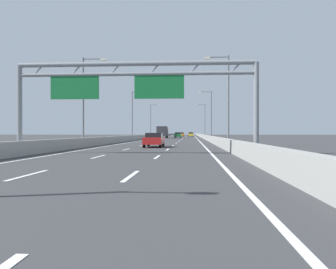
# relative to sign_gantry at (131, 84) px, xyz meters

# --- Properties ---
(ground_plane) EXTENTS (260.00, 260.00, 0.00)m
(ground_plane) POSITION_rel_sign_gantry_xyz_m (0.29, 75.75, -4.83)
(ground_plane) COLOR #38383A
(lane_dash_left_1) EXTENTS (0.16, 3.00, 0.01)m
(lane_dash_left_1) POSITION_rel_sign_gantry_xyz_m (-1.51, -11.75, -4.82)
(lane_dash_left_1) COLOR white
(lane_dash_left_1) RESTS_ON ground_plane
(lane_dash_left_2) EXTENTS (0.16, 3.00, 0.01)m
(lane_dash_left_2) POSITION_rel_sign_gantry_xyz_m (-1.51, -2.75, -4.82)
(lane_dash_left_2) COLOR white
(lane_dash_left_2) RESTS_ON ground_plane
(lane_dash_left_3) EXTENTS (0.16, 3.00, 0.01)m
(lane_dash_left_3) POSITION_rel_sign_gantry_xyz_m (-1.51, 6.25, -4.82)
(lane_dash_left_3) COLOR white
(lane_dash_left_3) RESTS_ON ground_plane
(lane_dash_left_4) EXTENTS (0.16, 3.00, 0.01)m
(lane_dash_left_4) POSITION_rel_sign_gantry_xyz_m (-1.51, 15.25, -4.82)
(lane_dash_left_4) COLOR white
(lane_dash_left_4) RESTS_ON ground_plane
(lane_dash_left_5) EXTENTS (0.16, 3.00, 0.01)m
(lane_dash_left_5) POSITION_rel_sign_gantry_xyz_m (-1.51, 24.25, -4.82)
(lane_dash_left_5) COLOR white
(lane_dash_left_5) RESTS_ON ground_plane
(lane_dash_left_6) EXTENTS (0.16, 3.00, 0.01)m
(lane_dash_left_6) POSITION_rel_sign_gantry_xyz_m (-1.51, 33.25, -4.82)
(lane_dash_left_6) COLOR white
(lane_dash_left_6) RESTS_ON ground_plane
(lane_dash_left_7) EXTENTS (0.16, 3.00, 0.01)m
(lane_dash_left_7) POSITION_rel_sign_gantry_xyz_m (-1.51, 42.25, -4.82)
(lane_dash_left_7) COLOR white
(lane_dash_left_7) RESTS_ON ground_plane
(lane_dash_left_8) EXTENTS (0.16, 3.00, 0.01)m
(lane_dash_left_8) POSITION_rel_sign_gantry_xyz_m (-1.51, 51.25, -4.82)
(lane_dash_left_8) COLOR white
(lane_dash_left_8) RESTS_ON ground_plane
(lane_dash_left_9) EXTENTS (0.16, 3.00, 0.01)m
(lane_dash_left_9) POSITION_rel_sign_gantry_xyz_m (-1.51, 60.25, -4.82)
(lane_dash_left_9) COLOR white
(lane_dash_left_9) RESTS_ON ground_plane
(lane_dash_left_10) EXTENTS (0.16, 3.00, 0.01)m
(lane_dash_left_10) POSITION_rel_sign_gantry_xyz_m (-1.51, 69.25, -4.82)
(lane_dash_left_10) COLOR white
(lane_dash_left_10) RESTS_ON ground_plane
(lane_dash_left_11) EXTENTS (0.16, 3.00, 0.01)m
(lane_dash_left_11) POSITION_rel_sign_gantry_xyz_m (-1.51, 78.25, -4.82)
(lane_dash_left_11) COLOR white
(lane_dash_left_11) RESTS_ON ground_plane
(lane_dash_left_12) EXTENTS (0.16, 3.00, 0.01)m
(lane_dash_left_12) POSITION_rel_sign_gantry_xyz_m (-1.51, 87.25, -4.82)
(lane_dash_left_12) COLOR white
(lane_dash_left_12) RESTS_ON ground_plane
(lane_dash_left_13) EXTENTS (0.16, 3.00, 0.01)m
(lane_dash_left_13) POSITION_rel_sign_gantry_xyz_m (-1.51, 96.25, -4.82)
(lane_dash_left_13) COLOR white
(lane_dash_left_13) RESTS_ON ground_plane
(lane_dash_left_14) EXTENTS (0.16, 3.00, 0.01)m
(lane_dash_left_14) POSITION_rel_sign_gantry_xyz_m (-1.51, 105.25, -4.82)
(lane_dash_left_14) COLOR white
(lane_dash_left_14) RESTS_ON ground_plane
(lane_dash_left_15) EXTENTS (0.16, 3.00, 0.01)m
(lane_dash_left_15) POSITION_rel_sign_gantry_xyz_m (-1.51, 114.25, -4.82)
(lane_dash_left_15) COLOR white
(lane_dash_left_15) RESTS_ON ground_plane
(lane_dash_left_16) EXTENTS (0.16, 3.00, 0.01)m
(lane_dash_left_16) POSITION_rel_sign_gantry_xyz_m (-1.51, 123.25, -4.82)
(lane_dash_left_16) COLOR white
(lane_dash_left_16) RESTS_ON ground_plane
(lane_dash_left_17) EXTENTS (0.16, 3.00, 0.01)m
(lane_dash_left_17) POSITION_rel_sign_gantry_xyz_m (-1.51, 132.25, -4.82)
(lane_dash_left_17) COLOR white
(lane_dash_left_17) RESTS_ON ground_plane
(lane_dash_right_1) EXTENTS (0.16, 3.00, 0.01)m
(lane_dash_right_1) POSITION_rel_sign_gantry_xyz_m (2.09, -11.75, -4.82)
(lane_dash_right_1) COLOR white
(lane_dash_right_1) RESTS_ON ground_plane
(lane_dash_right_2) EXTENTS (0.16, 3.00, 0.01)m
(lane_dash_right_2) POSITION_rel_sign_gantry_xyz_m (2.09, -2.75, -4.82)
(lane_dash_right_2) COLOR white
(lane_dash_right_2) RESTS_ON ground_plane
(lane_dash_right_3) EXTENTS (0.16, 3.00, 0.01)m
(lane_dash_right_3) POSITION_rel_sign_gantry_xyz_m (2.09, 6.25, -4.82)
(lane_dash_right_3) COLOR white
(lane_dash_right_3) RESTS_ON ground_plane
(lane_dash_right_4) EXTENTS (0.16, 3.00, 0.01)m
(lane_dash_right_4) POSITION_rel_sign_gantry_xyz_m (2.09, 15.25, -4.82)
(lane_dash_right_4) COLOR white
(lane_dash_right_4) RESTS_ON ground_plane
(lane_dash_right_5) EXTENTS (0.16, 3.00, 0.01)m
(lane_dash_right_5) POSITION_rel_sign_gantry_xyz_m (2.09, 24.25, -4.82)
(lane_dash_right_5) COLOR white
(lane_dash_right_5) RESTS_ON ground_plane
(lane_dash_right_6) EXTENTS (0.16, 3.00, 0.01)m
(lane_dash_right_6) POSITION_rel_sign_gantry_xyz_m (2.09, 33.25, -4.82)
(lane_dash_right_6) COLOR white
(lane_dash_right_6) RESTS_ON ground_plane
(lane_dash_right_7) EXTENTS (0.16, 3.00, 0.01)m
(lane_dash_right_7) POSITION_rel_sign_gantry_xyz_m (2.09, 42.25, -4.82)
(lane_dash_right_7) COLOR white
(lane_dash_right_7) RESTS_ON ground_plane
(lane_dash_right_8) EXTENTS (0.16, 3.00, 0.01)m
(lane_dash_right_8) POSITION_rel_sign_gantry_xyz_m (2.09, 51.25, -4.82)
(lane_dash_right_8) COLOR white
(lane_dash_right_8) RESTS_ON ground_plane
(lane_dash_right_9) EXTENTS (0.16, 3.00, 0.01)m
(lane_dash_right_9) POSITION_rel_sign_gantry_xyz_m (2.09, 60.25, -4.82)
(lane_dash_right_9) COLOR white
(lane_dash_right_9) RESTS_ON ground_plane
(lane_dash_right_10) EXTENTS (0.16, 3.00, 0.01)m
(lane_dash_right_10) POSITION_rel_sign_gantry_xyz_m (2.09, 69.25, -4.82)
(lane_dash_right_10) COLOR white
(lane_dash_right_10) RESTS_ON ground_plane
(lane_dash_right_11) EXTENTS (0.16, 3.00, 0.01)m
(lane_dash_right_11) POSITION_rel_sign_gantry_xyz_m (2.09, 78.25, -4.82)
(lane_dash_right_11) COLOR white
(lane_dash_right_11) RESTS_ON ground_plane
(lane_dash_right_12) EXTENTS (0.16, 3.00, 0.01)m
(lane_dash_right_12) POSITION_rel_sign_gantry_xyz_m (2.09, 87.25, -4.82)
(lane_dash_right_12) COLOR white
(lane_dash_right_12) RESTS_ON ground_plane
(lane_dash_right_13) EXTENTS (0.16, 3.00, 0.01)m
(lane_dash_right_13) POSITION_rel_sign_gantry_xyz_m (2.09, 96.25, -4.82)
(lane_dash_right_13) COLOR white
(lane_dash_right_13) RESTS_ON ground_plane
(lane_dash_right_14) EXTENTS (0.16, 3.00, 0.01)m
(lane_dash_right_14) POSITION_rel_sign_gantry_xyz_m (2.09, 105.25, -4.82)
(lane_dash_right_14) COLOR white
(lane_dash_right_14) RESTS_ON ground_plane
(lane_dash_right_15) EXTENTS (0.16, 3.00, 0.01)m
(lane_dash_right_15) POSITION_rel_sign_gantry_xyz_m (2.09, 114.25, -4.82)
(lane_dash_right_15) COLOR white
(lane_dash_right_15) RESTS_ON ground_plane
(lane_dash_right_16) EXTENTS (0.16, 3.00, 0.01)m
(lane_dash_right_16) POSITION_rel_sign_gantry_xyz_m (2.09, 123.25, -4.82)
(lane_dash_right_16) COLOR white
(lane_dash_right_16) RESTS_ON ground_plane
(lane_dash_right_17) EXTENTS (0.16, 3.00, 0.01)m
(lane_dash_right_17) POSITION_rel_sign_gantry_xyz_m (2.09, 132.25, -4.82)
(lane_dash_right_17) COLOR white
(lane_dash_right_17) RESTS_ON ground_plane
(edge_line_left) EXTENTS (0.16, 176.00, 0.01)m
(edge_line_left) POSITION_rel_sign_gantry_xyz_m (-4.96, 63.75, -4.82)
(edge_line_left) COLOR white
(edge_line_left) RESTS_ON ground_plane
(edge_line_right) EXTENTS (0.16, 176.00, 0.01)m
(edge_line_right) POSITION_rel_sign_gantry_xyz_m (5.54, 63.75, -4.82)
(edge_line_right) COLOR white
(edge_line_right) RESTS_ON ground_plane
(barrier_left) EXTENTS (0.45, 220.00, 0.95)m
(barrier_left) POSITION_rel_sign_gantry_xyz_m (-6.61, 85.75, -4.35)
(barrier_left) COLOR #9E9E99
(barrier_left) RESTS_ON ground_plane
(barrier_right) EXTENTS (0.45, 220.00, 0.95)m
(barrier_right) POSITION_rel_sign_gantry_xyz_m (7.19, 85.75, -4.35)
(barrier_right) COLOR #9E9E99
(barrier_right) RESTS_ON ground_plane
(sign_gantry) EXTENTS (16.75, 0.36, 6.36)m
(sign_gantry) POSITION_rel_sign_gantry_xyz_m (0.00, 0.00, 0.00)
(sign_gantry) COLOR gray
(sign_gantry) RESTS_ON ground_plane
(streetlamp_left_mid) EXTENTS (2.58, 0.28, 9.50)m
(streetlamp_left_mid) POSITION_rel_sign_gantry_xyz_m (-7.17, 12.65, 0.57)
(streetlamp_left_mid) COLOR slate
(streetlamp_left_mid) RESTS_ON ground_plane
(streetlamp_right_mid) EXTENTS (2.58, 0.28, 9.50)m
(streetlamp_right_mid) POSITION_rel_sign_gantry_xyz_m (7.76, 12.65, 0.57)
(streetlamp_right_mid) COLOR slate
(streetlamp_right_mid) RESTS_ON ground_plane
(streetlamp_left_far) EXTENTS (2.58, 0.28, 9.50)m
(streetlamp_left_far) POSITION_rel_sign_gantry_xyz_m (-7.17, 43.11, 0.57)
(streetlamp_left_far) COLOR slate
(streetlamp_left_far) RESTS_ON ground_plane
(streetlamp_right_far) EXTENTS (2.58, 0.28, 9.50)m
(streetlamp_right_far) POSITION_rel_sign_gantry_xyz_m (7.76, 43.11, 0.57)
(streetlamp_right_far) COLOR slate
(streetlamp_right_far) RESTS_ON ground_plane
(streetlamp_left_distant) EXTENTS (2.58, 0.28, 9.50)m
(streetlamp_left_distant) POSITION_rel_sign_gantry_xyz_m (-7.17, 73.56, 0.57)
(streetlamp_left_distant) COLOR slate
(streetlamp_left_distant) RESTS_ON ground_plane
(streetlamp_right_distant) EXTENTS (2.58, 0.28, 9.50)m
(streetlamp_right_distant) POSITION_rel_sign_gantry_xyz_m (7.76, 73.56, 0.57)
(streetlamp_right_distant) COLOR slate
(streetlamp_right_distant) RESTS_ON ground_plane
(red_car) EXTENTS (1.79, 4.51, 1.45)m
(red_car) POSITION_rel_sign_gantry_xyz_m (0.40, 11.10, -4.08)
(red_car) COLOR red
(red_car) RESTS_ON ground_plane
(orange_car) EXTENTS (1.84, 4.49, 1.55)m
(orange_car) POSITION_rel_sign_gantry_xyz_m (0.47, 107.27, -4.05)
(orange_car) COLOR orange
(orange_car) RESTS_ON ground_plane
(yellow_car) EXTENTS (1.82, 4.22, 1.56)m
(yellow_car) POSITION_rel_sign_gantry_xyz_m (3.99, 100.63, -4.03)
(yellow_car) COLOR yellow
(yellow_car) RESTS_ON ground_plane
(green_car) EXTENTS (1.79, 4.55, 1.53)m
(green_car) POSITION_rel_sign_gantry_xyz_m (0.49, 70.44, -4.05)
(green_car) COLOR #1E7A38
(green_car) RESTS_ON ground_plane
(box_truck) EXTENTS (2.47, 7.98, 3.05)m
(box_truck) POSITION_rel_sign_gantry_xyz_m (-3.36, 65.87, -3.18)
(box_truck) COLOR #B21E19
(box_truck) RESTS_ON ground_plane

